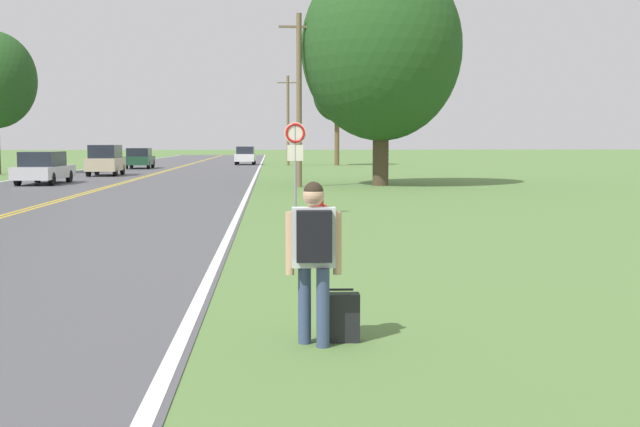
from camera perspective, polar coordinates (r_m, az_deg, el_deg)
The scene contains 12 objects.
hitchhiker_person at distance 7.97m, azimuth -0.45°, elevation -2.34°, with size 0.56×0.41×1.65m.
suitcase at distance 8.29m, azimuth 1.35°, elevation -7.39°, with size 0.43×0.19×0.55m.
fire_hydrant at distance 21.11m, azimuth -0.11°, elevation 0.59°, with size 0.44×0.28×0.75m.
traffic_sign at distance 22.26m, azimuth -1.77°, elevation 4.88°, with size 0.60×0.10×2.59m.
utility_pole_midground at distance 36.31m, azimuth -1.50°, elevation 8.25°, with size 1.80×0.24×7.75m.
utility_pole_far at distance 69.36m, azimuth -2.29°, elevation 6.73°, with size 1.80×0.24×7.68m.
tree_mid_treeline at distance 37.80m, azimuth 4.38°, elevation 11.63°, with size 7.42×7.42×10.62m.
tree_right_cluster at distance 69.57m, azimuth 1.22°, elevation 8.49°, with size 4.14×4.14×8.53m.
car_silver_sedan_nearest at distance 40.97m, azimuth -19.06°, elevation 3.10°, with size 1.88×4.84×1.57m.
car_champagne_van_approaching at distance 50.08m, azimuth -15.00°, elevation 3.72°, with size 1.81×4.05×1.85m.
car_dark_green_sedan_mid_near at distance 62.76m, azimuth -12.71°, elevation 3.87°, with size 1.92×4.15×1.56m.
car_white_sedan_mid_far at distance 71.74m, azimuth -5.32°, elevation 4.13°, with size 1.81×4.02×1.62m.
Camera 1 is at (7.36, -3.97, 2.05)m, focal length 45.00 mm.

